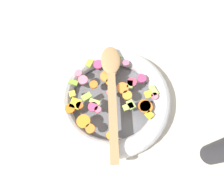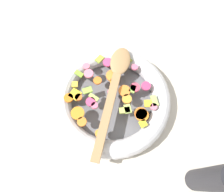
# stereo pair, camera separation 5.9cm
# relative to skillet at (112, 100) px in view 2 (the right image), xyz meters

# --- Properties ---
(ground_plane) EXTENTS (4.00, 4.00, 0.00)m
(ground_plane) POSITION_rel_skillet_xyz_m (0.00, 0.00, -0.02)
(ground_plane) COLOR beige
(skillet) EXTENTS (0.33, 0.33, 0.05)m
(skillet) POSITION_rel_skillet_xyz_m (0.00, 0.00, 0.00)
(skillet) COLOR slate
(skillet) RESTS_ON ground_plane
(chopped_vegetables) EXTENTS (0.25, 0.25, 0.01)m
(chopped_vegetables) POSITION_rel_skillet_xyz_m (-0.00, -0.01, 0.03)
(chopped_vegetables) COLOR orange
(chopped_vegetables) RESTS_ON skillet
(wooden_spoon) EXTENTS (0.33, 0.14, 0.01)m
(wooden_spoon) POSITION_rel_skillet_xyz_m (-0.02, -0.01, 0.04)
(wooden_spoon) COLOR #A87F51
(wooden_spoon) RESTS_ON chopped_vegetables
(pepper_mill) EXTENTS (0.05, 0.05, 0.23)m
(pepper_mill) POSITION_rel_skillet_xyz_m (0.08, 0.29, 0.08)
(pepper_mill) COLOR #232328
(pepper_mill) RESTS_ON ground_plane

